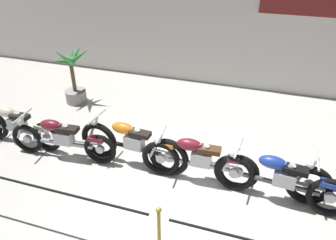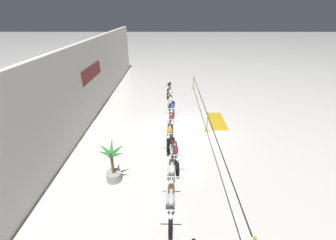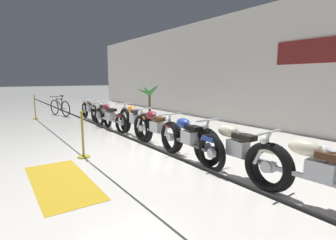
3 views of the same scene
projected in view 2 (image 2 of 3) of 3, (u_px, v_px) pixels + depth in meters
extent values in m
plane|color=silver|center=(182.00, 130.00, 11.70)|extent=(120.00, 120.00, 0.00)
cube|color=silver|center=(77.00, 92.00, 10.80)|extent=(28.00, 0.25, 4.20)
cube|color=maroon|center=(92.00, 72.00, 12.43)|extent=(3.05, 0.04, 0.70)
torus|color=black|center=(171.00, 226.00, 6.11)|extent=(0.69, 0.13, 0.68)
torus|color=black|center=(171.00, 187.00, 7.45)|extent=(0.69, 0.13, 0.68)
cylinder|color=silver|center=(171.00, 226.00, 6.11)|extent=(0.16, 0.08, 0.16)
cylinder|color=silver|center=(171.00, 187.00, 7.45)|extent=(0.16, 0.08, 0.16)
cylinder|color=silver|center=(171.00, 221.00, 5.90)|extent=(0.30, 0.06, 0.59)
cube|color=silver|center=(171.00, 199.00, 6.75)|extent=(0.37, 0.23, 0.26)
cylinder|color=silver|center=(171.00, 195.00, 6.63)|extent=(0.18, 0.11, 0.24)
cylinder|color=silver|center=(171.00, 193.00, 6.70)|extent=(0.18, 0.11, 0.24)
cylinder|color=silver|center=(167.00, 195.00, 7.09)|extent=(0.70, 0.09, 0.07)
cube|color=#ADAFB5|center=(171.00, 204.00, 6.77)|extent=(1.20, 0.09, 0.06)
ellipsoid|color=#B7BABF|center=(171.00, 198.00, 6.43)|extent=(0.47, 0.23, 0.22)
cube|color=#4C2D19|center=(171.00, 190.00, 6.77)|extent=(0.40, 0.21, 0.09)
cube|color=#B7BABF|center=(172.00, 182.00, 7.30)|extent=(0.32, 0.17, 0.08)
cylinder|color=silver|center=(171.00, 210.00, 5.89)|extent=(0.05, 0.62, 0.04)
sphere|color=silver|center=(171.00, 217.00, 5.87)|extent=(0.14, 0.14, 0.14)
torus|color=black|center=(171.00, 191.00, 7.31)|extent=(0.67, 0.13, 0.67)
torus|color=black|center=(172.00, 162.00, 8.68)|extent=(0.67, 0.13, 0.67)
cylinder|color=silver|center=(171.00, 191.00, 7.31)|extent=(0.16, 0.09, 0.16)
cylinder|color=silver|center=(172.00, 162.00, 8.68)|extent=(0.16, 0.09, 0.16)
cylinder|color=silver|center=(171.00, 186.00, 7.10)|extent=(0.31, 0.07, 0.59)
cube|color=silver|center=(172.00, 171.00, 7.97)|extent=(0.37, 0.23, 0.26)
cylinder|color=silver|center=(172.00, 167.00, 7.84)|extent=(0.18, 0.12, 0.24)
cylinder|color=silver|center=(172.00, 165.00, 7.92)|extent=(0.18, 0.12, 0.24)
cylinder|color=silver|center=(168.00, 168.00, 8.30)|extent=(0.70, 0.09, 0.07)
cube|color=#ADAFB5|center=(172.00, 175.00, 7.98)|extent=(1.22, 0.10, 0.06)
ellipsoid|color=beige|center=(172.00, 169.00, 7.65)|extent=(0.47, 0.24, 0.22)
cube|color=black|center=(172.00, 163.00, 7.99)|extent=(0.41, 0.21, 0.09)
cube|color=beige|center=(172.00, 158.00, 8.53)|extent=(0.33, 0.17, 0.08)
cylinder|color=silver|center=(171.00, 177.00, 7.08)|extent=(0.06, 0.62, 0.04)
sphere|color=silver|center=(171.00, 182.00, 7.07)|extent=(0.14, 0.14, 0.14)
torus|color=black|center=(177.00, 168.00, 8.38)|extent=(0.67, 0.15, 0.67)
torus|color=black|center=(173.00, 145.00, 9.81)|extent=(0.67, 0.15, 0.67)
cylinder|color=silver|center=(177.00, 168.00, 8.38)|extent=(0.17, 0.09, 0.16)
cylinder|color=silver|center=(173.00, 145.00, 9.81)|extent=(0.17, 0.09, 0.16)
cylinder|color=silver|center=(178.00, 163.00, 8.17)|extent=(0.31, 0.08, 0.59)
cube|color=silver|center=(175.00, 151.00, 9.07)|extent=(0.38, 0.25, 0.26)
cylinder|color=silver|center=(175.00, 148.00, 8.94)|extent=(0.19, 0.12, 0.24)
cylinder|color=silver|center=(175.00, 146.00, 9.02)|extent=(0.19, 0.12, 0.24)
cylinder|color=silver|center=(171.00, 150.00, 9.39)|extent=(0.70, 0.13, 0.07)
cube|color=#ADAFB5|center=(175.00, 155.00, 9.09)|extent=(1.29, 0.17, 0.06)
ellipsoid|color=maroon|center=(176.00, 149.00, 8.75)|extent=(0.48, 0.26, 0.22)
cube|color=black|center=(175.00, 145.00, 9.09)|extent=(0.42, 0.23, 0.09)
cube|color=maroon|center=(173.00, 140.00, 9.66)|extent=(0.33, 0.19, 0.08)
cylinder|color=silver|center=(177.00, 155.00, 8.15)|extent=(0.09, 0.62, 0.04)
sphere|color=silver|center=(178.00, 160.00, 8.14)|extent=(0.14, 0.14, 0.14)
torus|color=black|center=(169.00, 145.00, 9.68)|extent=(0.81, 0.18, 0.80)
torus|color=black|center=(171.00, 128.00, 11.03)|extent=(0.81, 0.18, 0.80)
cylinder|color=silver|center=(169.00, 145.00, 9.68)|extent=(0.19, 0.09, 0.19)
cylinder|color=silver|center=(171.00, 128.00, 11.03)|extent=(0.19, 0.09, 0.19)
cylinder|color=silver|center=(168.00, 140.00, 9.48)|extent=(0.31, 0.08, 0.59)
cube|color=silver|center=(170.00, 132.00, 10.33)|extent=(0.37, 0.24, 0.26)
cylinder|color=silver|center=(170.00, 129.00, 10.21)|extent=(0.19, 0.12, 0.24)
cylinder|color=silver|center=(170.00, 128.00, 10.28)|extent=(0.19, 0.12, 0.24)
cylinder|color=silver|center=(167.00, 132.00, 10.67)|extent=(0.70, 0.12, 0.07)
cube|color=black|center=(170.00, 136.00, 10.35)|extent=(1.21, 0.14, 0.06)
ellipsoid|color=orange|center=(170.00, 130.00, 10.01)|extent=(0.47, 0.25, 0.22)
cube|color=black|center=(170.00, 127.00, 10.35)|extent=(0.41, 0.23, 0.09)
cube|color=orange|center=(171.00, 124.00, 10.86)|extent=(0.33, 0.18, 0.08)
cylinder|color=silver|center=(169.00, 133.00, 9.46)|extent=(0.08, 0.62, 0.04)
sphere|color=silver|center=(168.00, 137.00, 9.45)|extent=(0.14, 0.14, 0.14)
torus|color=black|center=(172.00, 130.00, 10.92)|extent=(0.74, 0.13, 0.74)
torus|color=black|center=(171.00, 118.00, 12.20)|extent=(0.74, 0.13, 0.74)
cylinder|color=silver|center=(172.00, 130.00, 10.92)|extent=(0.18, 0.09, 0.18)
cylinder|color=silver|center=(171.00, 118.00, 12.20)|extent=(0.18, 0.09, 0.18)
cylinder|color=silver|center=(172.00, 126.00, 10.72)|extent=(0.30, 0.07, 0.59)
cube|color=silver|center=(171.00, 120.00, 11.54)|extent=(0.37, 0.23, 0.26)
cylinder|color=silver|center=(171.00, 117.00, 11.41)|extent=(0.18, 0.12, 0.24)
cylinder|color=silver|center=(171.00, 116.00, 11.49)|extent=(0.18, 0.12, 0.24)
cylinder|color=silver|center=(168.00, 120.00, 11.87)|extent=(0.70, 0.09, 0.07)
cube|color=#ADAFB5|center=(171.00, 123.00, 11.55)|extent=(1.14, 0.10, 0.06)
ellipsoid|color=maroon|center=(171.00, 118.00, 11.22)|extent=(0.47, 0.23, 0.22)
cube|color=#4C2D19|center=(171.00, 115.00, 11.56)|extent=(0.41, 0.21, 0.09)
cube|color=maroon|center=(171.00, 113.00, 12.04)|extent=(0.32, 0.17, 0.08)
cylinder|color=silver|center=(172.00, 120.00, 10.70)|extent=(0.06, 0.62, 0.04)
sphere|color=silver|center=(172.00, 123.00, 10.69)|extent=(0.14, 0.14, 0.14)
torus|color=black|center=(171.00, 118.00, 12.15)|extent=(0.74, 0.17, 0.74)
torus|color=black|center=(173.00, 107.00, 13.54)|extent=(0.74, 0.17, 0.74)
cylinder|color=silver|center=(171.00, 118.00, 12.15)|extent=(0.18, 0.10, 0.18)
cylinder|color=silver|center=(173.00, 107.00, 13.54)|extent=(0.18, 0.10, 0.18)
cylinder|color=silver|center=(171.00, 114.00, 11.94)|extent=(0.31, 0.08, 0.59)
cube|color=silver|center=(173.00, 109.00, 12.82)|extent=(0.38, 0.25, 0.26)
cylinder|color=silver|center=(173.00, 106.00, 12.69)|extent=(0.19, 0.13, 0.24)
cylinder|color=silver|center=(173.00, 106.00, 12.77)|extent=(0.19, 0.13, 0.24)
cylinder|color=silver|center=(171.00, 109.00, 13.16)|extent=(0.70, 0.13, 0.07)
cube|color=#47474C|center=(172.00, 112.00, 12.84)|extent=(1.24, 0.17, 0.06)
ellipsoid|color=navy|center=(172.00, 107.00, 12.50)|extent=(0.48, 0.26, 0.22)
cube|color=black|center=(173.00, 105.00, 12.84)|extent=(0.42, 0.23, 0.09)
cube|color=navy|center=(173.00, 103.00, 13.38)|extent=(0.33, 0.19, 0.08)
cylinder|color=silver|center=(171.00, 109.00, 11.92)|extent=(0.09, 0.62, 0.04)
sphere|color=silver|center=(171.00, 112.00, 11.91)|extent=(0.14, 0.14, 0.14)
torus|color=black|center=(170.00, 109.00, 13.25)|extent=(0.77, 0.14, 0.77)
torus|color=black|center=(170.00, 100.00, 14.54)|extent=(0.77, 0.14, 0.77)
cylinder|color=silver|center=(170.00, 109.00, 13.25)|extent=(0.18, 0.08, 0.18)
cylinder|color=silver|center=(170.00, 100.00, 14.54)|extent=(0.18, 0.08, 0.18)
cylinder|color=silver|center=(170.00, 105.00, 13.04)|extent=(0.30, 0.06, 0.59)
cube|color=silver|center=(170.00, 102.00, 13.87)|extent=(0.36, 0.22, 0.26)
cylinder|color=silver|center=(170.00, 99.00, 13.75)|extent=(0.18, 0.11, 0.24)
cylinder|color=silver|center=(170.00, 98.00, 13.82)|extent=(0.18, 0.11, 0.24)
cylinder|color=silver|center=(168.00, 102.00, 14.20)|extent=(0.70, 0.07, 0.07)
cube|color=#47474C|center=(170.00, 104.00, 13.89)|extent=(1.15, 0.06, 0.06)
ellipsoid|color=beige|center=(170.00, 99.00, 13.55)|extent=(0.46, 0.22, 0.22)
cube|color=black|center=(170.00, 97.00, 13.89)|extent=(0.40, 0.20, 0.09)
cube|color=beige|center=(170.00, 96.00, 14.38)|extent=(0.32, 0.16, 0.08)
cylinder|color=silver|center=(170.00, 100.00, 13.02)|extent=(0.04, 0.62, 0.04)
sphere|color=silver|center=(170.00, 103.00, 13.01)|extent=(0.14, 0.14, 0.14)
torus|color=black|center=(171.00, 100.00, 14.50)|extent=(0.78, 0.17, 0.77)
torus|color=black|center=(170.00, 93.00, 15.81)|extent=(0.78, 0.17, 0.77)
cylinder|color=silver|center=(171.00, 100.00, 14.50)|extent=(0.19, 0.09, 0.18)
cylinder|color=silver|center=(170.00, 93.00, 15.81)|extent=(0.19, 0.09, 0.18)
cylinder|color=silver|center=(171.00, 97.00, 14.29)|extent=(0.31, 0.07, 0.59)
cube|color=silver|center=(170.00, 94.00, 15.13)|extent=(0.37, 0.24, 0.26)
cylinder|color=silver|center=(170.00, 91.00, 15.00)|extent=(0.19, 0.12, 0.24)
cylinder|color=silver|center=(170.00, 91.00, 15.08)|extent=(0.19, 0.12, 0.24)
cylinder|color=silver|center=(168.00, 95.00, 15.45)|extent=(0.70, 0.11, 0.07)
cube|color=#ADAFB5|center=(170.00, 96.00, 15.14)|extent=(1.17, 0.13, 0.06)
ellipsoid|color=beige|center=(171.00, 91.00, 14.81)|extent=(0.47, 0.25, 0.22)
cube|color=#4C2D19|center=(170.00, 90.00, 15.15)|extent=(0.41, 0.22, 0.09)
cube|color=beige|center=(170.00, 89.00, 15.64)|extent=(0.33, 0.18, 0.08)
cylinder|color=silver|center=(171.00, 92.00, 14.27)|extent=(0.07, 0.62, 0.04)
sphere|color=silver|center=(171.00, 95.00, 14.26)|extent=(0.14, 0.14, 0.14)
torus|color=black|center=(168.00, 94.00, 15.73)|extent=(0.76, 0.17, 0.75)
torus|color=black|center=(170.00, 87.00, 17.14)|extent=(0.76, 0.17, 0.75)
cylinder|color=silver|center=(168.00, 94.00, 15.73)|extent=(0.19, 0.10, 0.18)
cylinder|color=silver|center=(170.00, 87.00, 17.14)|extent=(0.19, 0.10, 0.18)
cylinder|color=silver|center=(168.00, 90.00, 15.52)|extent=(0.31, 0.08, 0.59)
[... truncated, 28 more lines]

